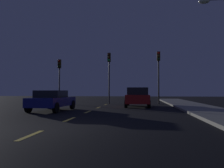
% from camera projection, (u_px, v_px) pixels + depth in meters
% --- Properties ---
extents(ground_plane, '(80.00, 80.00, 0.00)m').
position_uv_depth(ground_plane, '(90.00, 111.00, 14.89)').
color(ground_plane, black).
extents(sidewalk_curb_right, '(3.00, 40.00, 0.15)m').
position_uv_depth(sidewalk_curb_right, '(209.00, 111.00, 14.00)').
color(sidewalk_curb_right, gray).
rests_on(sidewalk_curb_right, ground_plane).
extents(lane_stripe_nearest, '(0.16, 1.60, 0.01)m').
position_uv_depth(lane_stripe_nearest, '(30.00, 135.00, 6.76)').
color(lane_stripe_nearest, '#EACC4C').
rests_on(lane_stripe_nearest, ground_plane).
extents(lane_stripe_second, '(0.16, 1.60, 0.01)m').
position_uv_depth(lane_stripe_second, '(69.00, 119.00, 10.53)').
color(lane_stripe_second, '#EACC4C').
rests_on(lane_stripe_second, ground_plane).
extents(lane_stripe_third, '(0.16, 1.60, 0.01)m').
position_uv_depth(lane_stripe_third, '(88.00, 112.00, 14.30)').
color(lane_stripe_third, '#EACC4C').
rests_on(lane_stripe_third, ground_plane).
extents(lane_stripe_fourth, '(0.16, 1.60, 0.01)m').
position_uv_depth(lane_stripe_fourth, '(99.00, 107.00, 18.07)').
color(lane_stripe_fourth, '#EACC4C').
rests_on(lane_stripe_fourth, ground_plane).
extents(lane_stripe_fifth, '(0.16, 1.60, 0.01)m').
position_uv_depth(lane_stripe_fifth, '(106.00, 105.00, 21.84)').
color(lane_stripe_fifth, '#EACC4C').
rests_on(lane_stripe_fifth, ground_plane).
extents(traffic_signal_left, '(0.32, 0.38, 4.59)m').
position_uv_depth(traffic_signal_left, '(59.00, 72.00, 23.63)').
color(traffic_signal_left, '#4C4C51').
rests_on(traffic_signal_left, ground_plane).
extents(traffic_signal_center, '(0.32, 0.38, 5.17)m').
position_uv_depth(traffic_signal_center, '(109.00, 68.00, 23.02)').
color(traffic_signal_center, '#2D2D30').
rests_on(traffic_signal_center, ground_plane).
extents(traffic_signal_right, '(0.32, 0.38, 5.21)m').
position_uv_depth(traffic_signal_right, '(159.00, 67.00, 22.43)').
color(traffic_signal_right, black).
rests_on(traffic_signal_right, ground_plane).
extents(car_stopped_ahead, '(2.01, 3.93, 1.60)m').
position_uv_depth(car_stopped_ahead, '(138.00, 97.00, 18.93)').
color(car_stopped_ahead, '#B21919').
rests_on(car_stopped_ahead, ground_plane).
extents(car_adjacent_lane, '(2.10, 4.18, 1.35)m').
position_uv_depth(car_adjacent_lane, '(52.00, 100.00, 15.08)').
color(car_adjacent_lane, navy).
rests_on(car_adjacent_lane, ground_plane).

